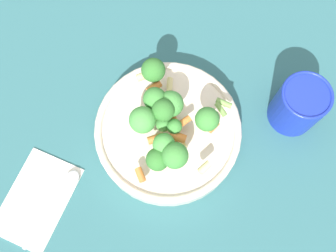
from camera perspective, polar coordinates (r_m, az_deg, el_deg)
The scene contains 6 objects.
ground_plane at distance 0.74m, azimuth 0.00°, elevation -1.40°, with size 3.00×3.00×0.00m, color #2D6066.
bowl at distance 0.72m, azimuth 0.00°, elevation -0.82°, with size 0.26×0.26×0.05m.
pasta_salad at distance 0.65m, azimuth -0.29°, elevation 0.80°, with size 0.18×0.21×0.08m.
cup at distance 0.74m, azimuth 18.45°, elevation 2.93°, with size 0.09×0.09×0.10m.
napkin at distance 0.75m, azimuth -18.49°, elevation -10.10°, with size 0.17×0.19×0.01m.
spoon at distance 0.73m, azimuth -15.27°, elevation -9.51°, with size 0.11×0.14×0.01m.
Camera 1 is at (0.02, 0.21, 0.71)m, focal length 42.00 mm.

